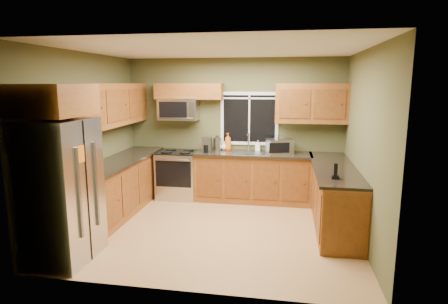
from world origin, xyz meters
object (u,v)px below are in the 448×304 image
(range, at_px, (178,174))
(kettle, at_px, (217,143))
(coffee_maker, at_px, (207,145))
(soap_bottle_a, at_px, (228,142))
(cordless_phone, at_px, (335,174))
(refrigerator, at_px, (61,191))
(paper_towel_roll, at_px, (283,145))
(soap_bottle_b, at_px, (258,146))
(microwave, at_px, (179,109))
(toaster_oven, at_px, (280,146))
(soap_bottle_c, at_px, (224,146))

(range, relative_size, kettle, 3.16)
(coffee_maker, height_order, soap_bottle_a, soap_bottle_a)
(range, xyz_separation_m, cordless_phone, (2.75, -1.73, 0.54))
(refrigerator, distance_m, range, 2.89)
(kettle, xyz_separation_m, paper_towel_roll, (1.27, 0.03, 0.00))
(range, distance_m, soap_bottle_b, 1.65)
(kettle, bearing_deg, microwave, -176.59)
(microwave, height_order, cordless_phone, microwave)
(paper_towel_roll, xyz_separation_m, soap_bottle_a, (-1.07, 0.02, 0.03))
(microwave, bearing_deg, kettle, 3.41)
(refrigerator, height_order, paper_towel_roll, refrigerator)
(refrigerator, distance_m, cordless_phone, 3.59)
(microwave, bearing_deg, range, -89.98)
(soap_bottle_a, relative_size, soap_bottle_b, 1.63)
(refrigerator, height_order, cordless_phone, refrigerator)
(soap_bottle_b, relative_size, cordless_phone, 0.94)
(paper_towel_roll, relative_size, cordless_phone, 1.40)
(paper_towel_roll, bearing_deg, soap_bottle_a, 178.93)
(paper_towel_roll, distance_m, soap_bottle_a, 1.07)
(toaster_oven, distance_m, soap_bottle_c, 1.11)
(toaster_oven, distance_m, cordless_phone, 1.90)
(kettle, xyz_separation_m, soap_bottle_b, (0.79, 0.05, -0.03))
(toaster_oven, xyz_separation_m, soap_bottle_c, (-1.08, 0.24, -0.06))
(refrigerator, relative_size, range, 1.92)
(range, relative_size, soap_bottle_b, 4.60)
(toaster_oven, xyz_separation_m, paper_towel_roll, (0.06, 0.22, -0.00))
(kettle, relative_size, soap_bottle_b, 1.46)
(range, bearing_deg, soap_bottle_b, 8.56)
(microwave, height_order, soap_bottle_c, microwave)
(refrigerator, relative_size, soap_bottle_c, 11.40)
(paper_towel_roll, distance_m, cordless_phone, 2.07)
(paper_towel_roll, bearing_deg, cordless_phone, -69.34)
(cordless_phone, bearing_deg, range, 147.83)
(microwave, height_order, toaster_oven, microwave)
(refrigerator, xyz_separation_m, soap_bottle_a, (1.64, 3.00, 0.21))
(refrigerator, xyz_separation_m, toaster_oven, (2.64, 2.76, 0.18))
(range, xyz_separation_m, toaster_oven, (1.95, -0.01, 0.61))
(refrigerator, bearing_deg, soap_bottle_a, 61.39)
(range, height_order, cordless_phone, cordless_phone)
(paper_towel_roll, bearing_deg, kettle, -178.65)
(soap_bottle_b, bearing_deg, range, -171.44)
(coffee_maker, xyz_separation_m, soap_bottle_b, (0.94, 0.29, -0.03))
(paper_towel_roll, xyz_separation_m, soap_bottle_b, (-0.49, 0.02, -0.04))
(microwave, bearing_deg, refrigerator, -103.34)
(microwave, distance_m, coffee_maker, 0.91)
(range, distance_m, coffee_maker, 0.84)
(soap_bottle_c, bearing_deg, soap_bottle_a, 0.00)
(range, bearing_deg, microwave, 90.02)
(coffee_maker, relative_size, paper_towel_roll, 0.92)
(paper_towel_roll, bearing_deg, coffee_maker, -169.39)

